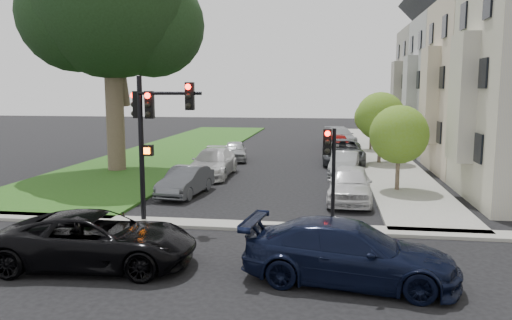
# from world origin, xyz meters

# --- Properties ---
(ground) EXTENTS (140.00, 140.00, 0.00)m
(ground) POSITION_xyz_m (0.00, 0.00, 0.00)
(ground) COLOR black
(ground) RESTS_ON ground
(grass_strip) EXTENTS (8.00, 44.00, 0.12)m
(grass_strip) POSITION_xyz_m (-9.00, 24.00, 0.06)
(grass_strip) COLOR #1F5513
(grass_strip) RESTS_ON ground
(sidewalk_right) EXTENTS (3.50, 44.00, 0.12)m
(sidewalk_right) POSITION_xyz_m (6.75, 24.00, 0.06)
(sidewalk_right) COLOR #9F9F96
(sidewalk_right) RESTS_ON ground
(sidewalk_cross) EXTENTS (60.00, 1.00, 0.12)m
(sidewalk_cross) POSITION_xyz_m (0.00, 2.00, 0.06)
(sidewalk_cross) COLOR #9F9F96
(sidewalk_cross) RESTS_ON ground
(house_b) EXTENTS (7.70, 7.55, 15.97)m
(house_b) POSITION_xyz_m (12.45, 15.50, 6.93)
(house_b) COLOR #B9AF91
(house_b) RESTS_ON ground
(house_c) EXTENTS (7.70, 7.55, 15.97)m
(house_c) POSITION_xyz_m (12.45, 23.00, 6.93)
(house_c) COLOR #9D9D9D
(house_c) RESTS_ON ground
(house_d) EXTENTS (7.70, 7.55, 15.97)m
(house_d) POSITION_xyz_m (12.45, 30.50, 6.93)
(house_d) COLOR #A59E92
(house_d) RESTS_ON ground
(small_tree_a) EXTENTS (2.76, 2.76, 4.15)m
(small_tree_a) POSITION_xyz_m (6.20, 9.15, 2.76)
(small_tree_a) COLOR #48392E
(small_tree_a) RESTS_ON ground
(small_tree_b) EXTENTS (3.13, 3.13, 4.70)m
(small_tree_b) POSITION_xyz_m (6.20, 18.15, 3.12)
(small_tree_b) COLOR #48392E
(small_tree_b) RESTS_ON ground
(small_tree_c) EXTENTS (2.66, 2.66, 4.00)m
(small_tree_c) POSITION_xyz_m (6.20, 25.34, 2.66)
(small_tree_c) COLOR #48392E
(small_tree_c) RESTS_ON ground
(traffic_signal_main) EXTENTS (2.62, 0.68, 5.35)m
(traffic_signal_main) POSITION_xyz_m (-3.38, 2.23, 3.69)
(traffic_signal_main) COLOR black
(traffic_signal_main) RESTS_ON ground
(traffic_signal_secondary) EXTENTS (0.45, 0.36, 3.55)m
(traffic_signal_secondary) POSITION_xyz_m (3.00, 2.19, 2.48)
(traffic_signal_secondary) COLOR black
(traffic_signal_secondary) RESTS_ON ground
(car_cross_near) EXTENTS (5.65, 2.95, 1.52)m
(car_cross_near) POSITION_xyz_m (-3.34, -2.45, 0.76)
(car_cross_near) COLOR black
(car_cross_near) RESTS_ON ground
(car_cross_far) EXTENTS (5.65, 2.90, 1.57)m
(car_cross_far) POSITION_xyz_m (3.51, -2.61, 0.78)
(car_cross_far) COLOR black
(car_cross_far) RESTS_ON ground
(car_parked_0) EXTENTS (2.08, 4.72, 1.58)m
(car_parked_0) POSITION_xyz_m (3.87, 6.68, 0.79)
(car_parked_0) COLOR silver
(car_parked_0) RESTS_ON ground
(car_parked_1) EXTENTS (1.88, 4.26, 1.36)m
(car_parked_1) POSITION_xyz_m (3.83, 13.31, 0.68)
(car_parked_1) COLOR #999BA0
(car_parked_1) RESTS_ON ground
(car_parked_2) EXTENTS (2.77, 5.78, 1.59)m
(car_parked_2) POSITION_xyz_m (3.86, 18.01, 0.80)
(car_parked_2) COLOR #3F4247
(car_parked_2) RESTS_ON ground
(car_parked_3) EXTENTS (2.34, 4.39, 1.42)m
(car_parked_3) POSITION_xyz_m (3.63, 24.44, 0.71)
(car_parked_3) COLOR maroon
(car_parked_3) RESTS_ON ground
(car_parked_4) EXTENTS (3.13, 5.55, 1.52)m
(car_parked_4) POSITION_xyz_m (3.88, 29.34, 0.76)
(car_parked_4) COLOR #999BA0
(car_parked_4) RESTS_ON ground
(car_parked_5) EXTENTS (1.84, 4.15, 1.32)m
(car_parked_5) POSITION_xyz_m (-3.57, 6.94, 0.66)
(car_parked_5) COLOR #3F4247
(car_parked_5) RESTS_ON ground
(car_parked_6) EXTENTS (2.17, 5.27, 1.53)m
(car_parked_6) POSITION_xyz_m (-3.49, 12.02, 0.76)
(car_parked_6) COLOR silver
(car_parked_6) RESTS_ON ground
(car_parked_7) EXTENTS (2.20, 4.12, 1.34)m
(car_parked_7) POSITION_xyz_m (-3.46, 18.45, 0.67)
(car_parked_7) COLOR #999BA0
(car_parked_7) RESTS_ON ground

